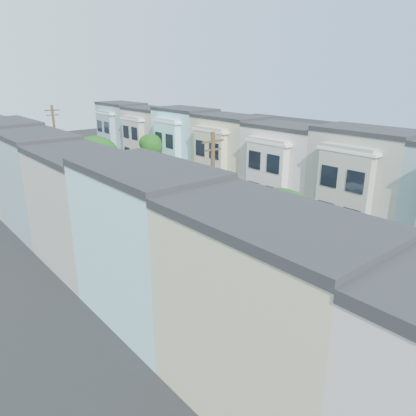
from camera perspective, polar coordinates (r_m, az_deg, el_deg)
ground at (r=30.20m, az=12.37°, el=-8.33°), size 160.00×160.00×0.00m
road_slab at (r=40.21m, az=-4.62°, el=-0.97°), size 12.00×70.00×0.02m
curb_left at (r=37.26m, az=-12.21°, el=-2.87°), size 0.30×70.00×0.15m
curb_right at (r=43.76m, az=1.84°, el=0.82°), size 0.30×70.00×0.15m
sidewalk_left at (r=36.73m, az=-14.00°, el=-3.33°), size 2.60×70.00×0.15m
sidewalk_right at (r=44.60m, az=3.08°, el=1.15°), size 2.60×70.00×0.15m
centerline at (r=40.21m, az=-4.61°, el=-0.99°), size 0.12×70.00×0.01m
townhouse_row_left at (r=35.44m, az=-19.49°, el=-4.83°), size 5.00×70.00×8.50m
townhouse_row_right at (r=47.19m, az=6.47°, el=1.95°), size 5.00×70.00×8.50m
tree_b at (r=21.64m, az=9.63°, el=-3.48°), size 4.70×4.70×7.81m
tree_c at (r=27.31m, az=-3.33°, el=0.89°), size 4.70×4.70×7.54m
tree_d at (r=38.64m, az=-15.60°, el=6.26°), size 4.70×4.70×8.01m
tree_e at (r=51.49m, az=-22.07°, el=7.46°), size 4.39×4.39×6.88m
tree_far_r at (r=54.94m, az=-7.96°, el=8.59°), size 3.10×3.10×5.63m
utility_pole_near at (r=25.16m, az=0.65°, el=-0.69°), size 1.60×0.26×10.00m
utility_pole_far at (r=47.38m, az=-20.44°, el=7.38°), size 1.60×0.26×10.00m
fedex_truck at (r=32.02m, az=12.24°, el=-3.35°), size 2.47×6.41×3.07m
lead_sedan at (r=38.83m, az=1.24°, el=-0.66°), size 1.50×3.90×1.26m
parked_left_b at (r=22.23m, az=23.85°, el=-18.25°), size 1.88×4.48×1.43m
parked_left_c at (r=27.52m, az=3.43°, el=-9.02°), size 2.89×5.39×1.44m
parked_left_d at (r=34.82m, az=-7.98°, el=-3.11°), size 1.53×4.10×1.36m
parked_right_b at (r=33.22m, az=18.92°, el=-5.11°), size 1.96×4.47×1.33m
parked_right_c at (r=44.25m, az=-0.89°, el=1.80°), size 1.48×3.88×1.28m
parked_right_d at (r=54.42m, az=-9.46°, el=4.89°), size 2.22×4.81×1.51m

